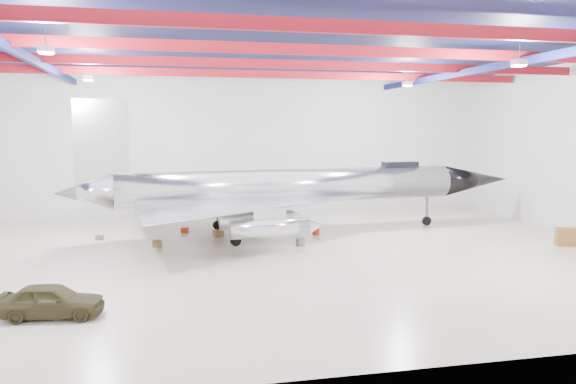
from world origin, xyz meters
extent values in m
plane|color=beige|center=(0.00, 0.00, 0.00)|extent=(40.00, 40.00, 0.00)
plane|color=silver|center=(0.00, 15.00, 5.50)|extent=(40.00, 0.00, 40.00)
plane|color=#0A0F38|center=(0.00, 0.00, 11.00)|extent=(40.00, 40.00, 0.00)
cube|color=maroon|center=(0.00, -9.00, 10.40)|extent=(39.50, 0.25, 0.50)
cube|color=maroon|center=(0.00, -3.00, 10.40)|extent=(39.50, 0.25, 0.50)
cube|color=maroon|center=(0.00, 3.00, 10.40)|extent=(39.50, 0.25, 0.50)
cube|color=maroon|center=(0.00, 9.00, 10.40)|extent=(39.50, 0.25, 0.50)
cube|color=#0C124B|center=(-12.00, 0.00, 10.10)|extent=(0.25, 29.50, 0.40)
cube|color=#0C124B|center=(12.00, 0.00, 10.10)|extent=(0.25, 29.50, 0.40)
cube|color=silver|center=(-10.00, -6.00, 9.70)|extent=(0.55, 0.55, 0.25)
cube|color=silver|center=(10.00, -6.00, 9.70)|extent=(0.55, 0.55, 0.25)
cube|color=silver|center=(-10.00, 6.00, 9.70)|extent=(0.55, 0.55, 0.25)
cube|color=silver|center=(10.00, 6.00, 9.70)|extent=(0.55, 0.55, 0.25)
cylinder|color=silver|center=(2.25, 5.96, 3.08)|extent=(22.15, 4.38, 2.20)
cone|color=black|center=(15.95, 7.33, 3.08)|extent=(5.70, 2.74, 2.20)
cone|color=silver|center=(-10.36, 4.71, 3.08)|extent=(3.51, 2.52, 2.20)
cube|color=silver|center=(-9.26, 4.82, 5.95)|extent=(3.08, 0.44, 4.96)
cube|color=black|center=(9.92, 6.73, 4.24)|extent=(2.50, 1.12, 0.55)
cylinder|color=silver|center=(-0.44, -0.39, 1.54)|extent=(4.26, 1.40, 0.99)
cylinder|color=silver|center=(-0.71, 2.35, 1.54)|extent=(4.26, 1.40, 0.99)
cylinder|color=silver|center=(-1.37, 8.92, 1.54)|extent=(4.26, 1.40, 0.99)
cylinder|color=silver|center=(-1.64, 11.67, 1.54)|extent=(4.26, 1.40, 0.99)
cylinder|color=#59595B|center=(12.12, 6.95, 0.99)|extent=(0.20, 0.20, 1.98)
cylinder|color=black|center=(12.12, 6.95, 0.31)|extent=(0.64, 0.30, 0.62)
cylinder|color=#59595B|center=(-1.86, 2.79, 0.99)|extent=(0.20, 0.20, 1.98)
cylinder|color=black|center=(-1.86, 2.79, 0.31)|extent=(0.64, 0.30, 0.62)
cylinder|color=#59595B|center=(-2.41, 8.27, 0.99)|extent=(0.20, 0.20, 1.98)
cylinder|color=black|center=(-2.41, 8.27, 0.31)|extent=(0.64, 0.30, 0.62)
imported|color=#3A341D|center=(-9.82, -8.15, 0.62)|extent=(3.81, 1.93, 1.24)
cube|color=brown|center=(16.82, -1.25, 0.53)|extent=(1.28, 0.92, 1.06)
cube|color=olive|center=(-6.30, 3.53, 0.18)|extent=(0.53, 0.42, 0.37)
cube|color=#A02910|center=(-4.59, 7.67, 0.17)|extent=(0.55, 0.47, 0.34)
cylinder|color=#59595B|center=(1.78, 1.96, 0.23)|extent=(0.63, 0.63, 0.46)
cube|color=olive|center=(2.70, 6.79, 0.20)|extent=(0.66, 0.58, 0.39)
cube|color=#59595B|center=(-9.75, 6.33, 0.15)|extent=(0.48, 0.41, 0.29)
cylinder|color=#A02910|center=(3.58, 5.14, 0.21)|extent=(0.48, 0.48, 0.41)
cube|color=olive|center=(-2.56, 5.93, 0.20)|extent=(0.72, 0.66, 0.40)
cylinder|color=#59595B|center=(3.53, 8.79, 0.18)|extent=(0.53, 0.53, 0.37)
camera|label=1|loc=(-5.71, -28.96, 6.69)|focal=35.00mm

